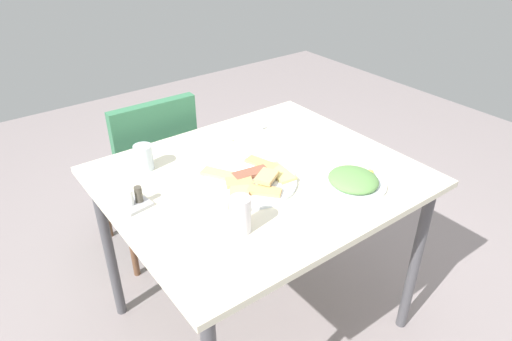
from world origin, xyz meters
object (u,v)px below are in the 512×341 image
Objects in this scene: paper_napkin at (246,132)px; fork at (249,133)px; dining_chair at (152,171)px; soda_can at (240,215)px; salad_plate_greens at (353,181)px; pide_platter at (251,181)px; dining_table at (260,192)px; condiment_caddy at (135,201)px; drinking_glass at (144,157)px; spoon at (244,130)px.

paper_napkin is 0.02m from fork.
soda_can is (-0.11, -0.94, 0.33)m from dining_chair.
dining_chair is 7.32× the size of soda_can.
pide_platter is at bearing 141.12° from salad_plate_greens.
condiment_caddy is at bearing 169.14° from dining_table.
fork is at bearing 51.80° from soda_can.
fork is (-0.06, 0.56, -0.01)m from salad_plate_greens.
dining_table is at bearing 130.26° from salad_plate_greens.
drinking_glass reaches higher than dining_table.
soda_can is (-0.25, -0.23, 0.14)m from dining_table.
paper_napkin is at bearing 62.51° from dining_table.
spoon is 1.65× the size of condiment_caddy.
salad_plate_greens is 0.56m from fork.
salad_plate_greens is (0.36, -0.96, 0.29)m from dining_chair.
drinking_glass reaches higher than spoon.
fork is 1.91× the size of condiment_caddy.
condiment_caddy is at bearing -122.68° from drinking_glass.
dining_chair is at bearing 110.42° from salad_plate_greens.
condiment_caddy reaches higher than dining_table.
paper_napkin is at bearing 95.79° from salad_plate_greens.
pide_platter is 0.40m from fork.
fork is at bearing -53.61° from dining_chair.
spoon is (0.16, 0.33, 0.09)m from dining_table.
dining_table is 11.20× the size of drinking_glass.
dining_table is 0.37m from soda_can.
drinking_glass is 0.49m from paper_napkin.
soda_can is 0.53m from drinking_glass.
salad_plate_greens is (0.29, -0.23, 0.01)m from pide_platter.
spoon is at bearing 90.00° from paper_napkin.
pide_platter reaches higher than dining_table.
soda_can reaches higher than fork.
spoon is (0.30, -0.37, 0.28)m from dining_chair.
condiment_caddy reaches higher than spoon.
dining_chair is 1.07m from salad_plate_greens.
dining_chair reaches higher than drinking_glass.
soda_can is 0.70m from spoon.
condiment_caddy is at bearing 163.26° from pide_platter.
dining_chair reaches higher than fork.
salad_plate_greens is 1.58× the size of paper_napkin.
salad_plate_greens is 0.58m from paper_napkin.
condiment_caddy is at bearing 122.73° from soda_can.
salad_plate_greens is at bearing -27.19° from condiment_caddy.
spoon is at bearing 63.80° from dining_table.
spoon is 0.67m from condiment_caddy.
soda_can is at bearing -96.97° from dining_chair.
fork is (0.30, -0.41, 0.28)m from dining_chair.
condiment_caddy reaches higher than pide_platter.
fork is at bearing -90.00° from paper_napkin.
spoon is (0.42, 0.56, -0.06)m from soda_can.
salad_plate_greens is 1.96× the size of soda_can.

